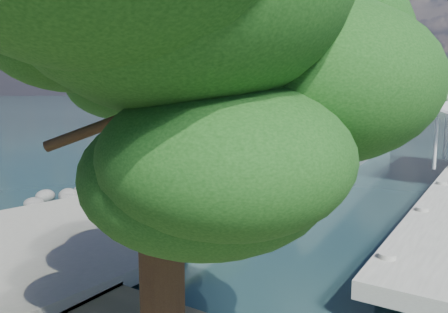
{
  "coord_description": "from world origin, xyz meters",
  "views": [
    {
      "loc": [
        13.92,
        -14.43,
        5.9
      ],
      "look_at": [
        0.72,
        6.0,
        2.33
      ],
      "focal_mm": 35.0,
      "sensor_mm": 36.0,
      "label": 1
    }
  ],
  "objects_px": {
    "landing_craft": "(311,149)",
    "soldier": "(136,188)",
    "military_truck": "(205,164)",
    "overhang_tree": "(152,88)"
  },
  "relations": [
    {
      "from": "military_truck",
      "to": "soldier",
      "type": "relative_size",
      "value": 4.61
    },
    {
      "from": "overhang_tree",
      "to": "soldier",
      "type": "bearing_deg",
      "value": 135.69
    },
    {
      "from": "landing_craft",
      "to": "soldier",
      "type": "height_order",
      "value": "landing_craft"
    },
    {
      "from": "soldier",
      "to": "overhang_tree",
      "type": "xyz_separation_m",
      "value": [
        10.36,
        -10.11,
        4.66
      ]
    },
    {
      "from": "landing_craft",
      "to": "overhang_tree",
      "type": "height_order",
      "value": "landing_craft"
    },
    {
      "from": "landing_craft",
      "to": "military_truck",
      "type": "relative_size",
      "value": 4.93
    },
    {
      "from": "landing_craft",
      "to": "overhang_tree",
      "type": "distance_m",
      "value": 33.7
    },
    {
      "from": "landing_craft",
      "to": "overhang_tree",
      "type": "relative_size",
      "value": 4.48
    },
    {
      "from": "landing_craft",
      "to": "soldier",
      "type": "bearing_deg",
      "value": -95.43
    },
    {
      "from": "soldier",
      "to": "overhang_tree",
      "type": "height_order",
      "value": "overhang_tree"
    }
  ]
}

